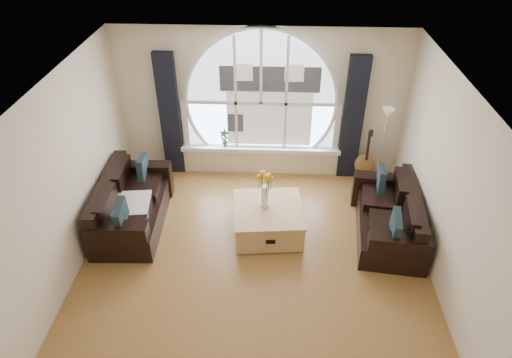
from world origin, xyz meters
name	(u,v)px	position (x,y,z in m)	size (l,w,h in m)	color
ground	(253,276)	(0.00, 0.00, 0.00)	(5.00, 5.50, 0.01)	brown
ceiling	(252,101)	(0.00, 0.00, 2.70)	(5.00, 5.50, 0.01)	silver
wall_back	(261,104)	(0.00, 2.75, 1.35)	(5.00, 0.01, 2.70)	beige
wall_left	(55,195)	(-2.50, 0.00, 1.35)	(0.01, 5.50, 2.70)	beige
wall_right	(457,206)	(2.50, 0.00, 1.35)	(0.01, 5.50, 2.70)	beige
attic_slope	(453,134)	(2.20, 0.00, 2.35)	(0.92, 5.50, 0.72)	silver
arched_window	(261,90)	(0.00, 2.72, 1.62)	(2.60, 0.06, 2.15)	silver
window_sill	(260,149)	(0.00, 2.65, 0.51)	(2.90, 0.22, 0.08)	white
window_frame	(261,91)	(0.00, 2.69, 1.62)	(2.76, 0.08, 2.15)	white
neighbor_house	(270,98)	(0.15, 2.71, 1.50)	(1.70, 0.02, 1.50)	silver
curtain_left	(170,116)	(-1.60, 2.63, 1.15)	(0.35, 0.12, 2.30)	black
curtain_right	(353,120)	(1.60, 2.63, 1.15)	(0.35, 0.12, 2.30)	black
sofa_left	(132,203)	(-1.96, 1.07, 0.40)	(0.91, 1.82, 0.81)	black
sofa_right	(388,214)	(2.02, 0.99, 0.40)	(0.87, 1.73, 0.77)	black
coffee_chest	(268,219)	(0.18, 0.96, 0.26)	(1.05, 1.05, 0.51)	tan
throw_blanket	(132,205)	(-1.91, 0.91, 0.50)	(0.55, 0.55, 0.10)	silver
vase_flowers	(265,184)	(0.13, 1.04, 0.86)	(0.24, 0.24, 0.70)	white
floor_lamp	(381,151)	(2.05, 2.17, 0.80)	(0.24, 0.24, 1.60)	#B2B2B2
guitar	(366,153)	(1.91, 2.55, 0.53)	(0.36, 0.24, 1.06)	brown
potted_plant	(224,138)	(-0.65, 2.65, 0.71)	(0.17, 0.12, 0.33)	#1E6023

